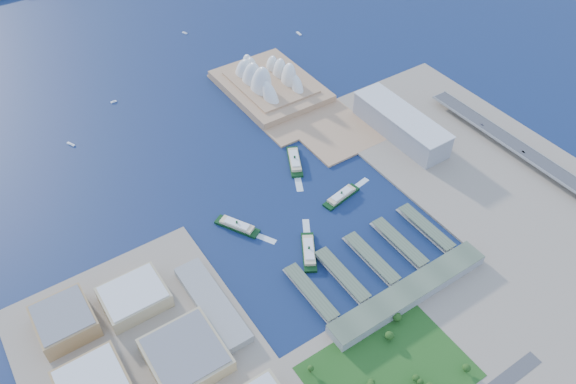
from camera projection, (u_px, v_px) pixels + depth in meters
ground at (322, 226)px, 676.03m from camera, size 3000.00×3000.00×0.00m
south_land at (449, 357)px, 549.67m from camera, size 720.00×180.00×3.00m
east_land at (491, 174)px, 741.11m from camera, size 240.00×500.00×3.00m
peninsula at (279, 95)px, 873.13m from camera, size 135.00×220.00×3.00m
opera_house at (270, 72)px, 862.85m from camera, size 134.00×180.00×58.00m
toaster_building at (401, 124)px, 787.48m from camera, size 45.00×155.00×35.00m
expressway at (528, 157)px, 753.97m from camera, size 26.00×340.00×11.85m
west_buildings at (151, 371)px, 522.82m from camera, size 200.00×280.00×27.00m
ferry_wharves at (371, 259)px, 633.64m from camera, size 184.00×90.00×9.30m
terminal_building at (409, 293)px, 595.21m from camera, size 200.00×28.00×12.00m
park at (390, 368)px, 531.01m from camera, size 150.00×110.00×16.00m
ferry_a at (237, 225)px, 670.78m from camera, size 40.14×56.20×10.66m
ferry_b at (295, 160)px, 755.61m from camera, size 41.54×61.49×11.55m
ferry_c at (309, 250)px, 642.15m from camera, size 42.43×57.07×10.93m
ferry_d at (341, 195)px, 707.37m from camera, size 56.98×24.04×10.46m
boat_a at (71, 144)px, 786.56m from camera, size 8.47×13.39×2.55m
boat_b at (114, 102)px, 860.43m from camera, size 8.95×3.32×2.40m
boat_c at (299, 33)px, 1013.14m from camera, size 4.23×12.94×2.88m
boat_e at (185, 33)px, 1014.95m from camera, size 6.47×10.44×2.45m
car_b at (523, 152)px, 752.16m from camera, size 1.48×4.24×1.40m
car_c at (482, 124)px, 795.59m from camera, size 1.81×4.44×1.29m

